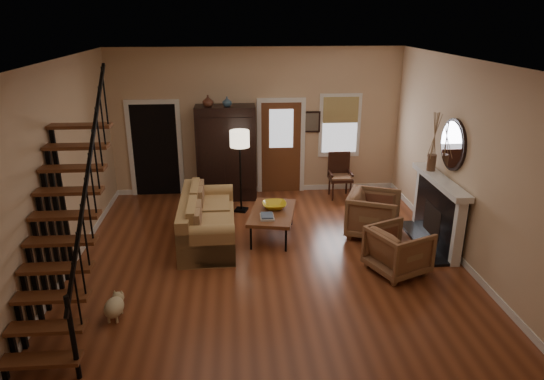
{
  "coord_description": "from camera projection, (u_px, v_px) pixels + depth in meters",
  "views": [
    {
      "loc": [
        -0.51,
        -7.28,
        3.96
      ],
      "look_at": [
        0.1,
        0.4,
        1.15
      ],
      "focal_mm": 32.0,
      "sensor_mm": 36.0,
      "label": 1
    }
  ],
  "objects": [
    {
      "name": "room",
      "position": [
        240.0,
        149.0,
        9.31
      ],
      "size": [
        7.0,
        7.33,
        3.3
      ],
      "color": "brown",
      "rests_on": "ground"
    },
    {
      "name": "staircase",
      "position": [
        60.0,
        208.0,
        6.24
      ],
      "size": [
        0.94,
        2.8,
        3.2
      ],
      "primitive_type": null,
      "color": "brown",
      "rests_on": "ground"
    },
    {
      "name": "fireplace",
      "position": [
        440.0,
        205.0,
        8.65
      ],
      "size": [
        0.33,
        1.95,
        2.3
      ],
      "color": "black",
      "rests_on": "ground"
    },
    {
      "name": "armoire",
      "position": [
        226.0,
        153.0,
        10.75
      ],
      "size": [
        1.3,
        0.6,
        2.1
      ],
      "primitive_type": null,
      "color": "black",
      "rests_on": "ground"
    },
    {
      "name": "vase_a",
      "position": [
        208.0,
        101.0,
        10.22
      ],
      "size": [
        0.24,
        0.24,
        0.25
      ],
      "primitive_type": "imported",
      "color": "#4C2619",
      "rests_on": "armoire"
    },
    {
      "name": "vase_b",
      "position": [
        227.0,
        102.0,
        10.26
      ],
      "size": [
        0.2,
        0.2,
        0.21
      ],
      "primitive_type": "imported",
      "color": "#334C60",
      "rests_on": "armoire"
    },
    {
      "name": "sofa",
      "position": [
        208.0,
        219.0,
        8.88
      ],
      "size": [
        0.99,
        2.23,
        0.83
      ],
      "primitive_type": null,
      "rotation": [
        0.0,
        0.0,
        0.01
      ],
      "color": "#A9814D",
      "rests_on": "ground"
    },
    {
      "name": "coffee_table",
      "position": [
        272.0,
        224.0,
        9.06
      ],
      "size": [
        1.03,
        1.46,
        0.51
      ],
      "primitive_type": null,
      "rotation": [
        0.0,
        0.0,
        -0.2
      ],
      "color": "brown",
      "rests_on": "ground"
    },
    {
      "name": "bowl",
      "position": [
        274.0,
        205.0,
        9.1
      ],
      "size": [
        0.46,
        0.46,
        0.11
      ],
      "primitive_type": "imported",
      "color": "gold",
      "rests_on": "coffee_table"
    },
    {
      "name": "books",
      "position": [
        267.0,
        216.0,
        8.68
      ],
      "size": [
        0.24,
        0.33,
        0.06
      ],
      "primitive_type": null,
      "color": "beige",
      "rests_on": "coffee_table"
    },
    {
      "name": "armchair_left",
      "position": [
        398.0,
        250.0,
        7.78
      ],
      "size": [
        1.1,
        1.09,
        0.77
      ],
      "primitive_type": "imported",
      "rotation": [
        0.0,
        0.0,
        1.98
      ],
      "color": "brown",
      "rests_on": "ground"
    },
    {
      "name": "armchair_right",
      "position": [
        373.0,
        214.0,
        9.07
      ],
      "size": [
        1.22,
        1.2,
        0.85
      ],
      "primitive_type": "imported",
      "rotation": [
        0.0,
        0.0,
        1.16
      ],
      "color": "brown",
      "rests_on": "ground"
    },
    {
      "name": "floor_lamp",
      "position": [
        240.0,
        172.0,
        10.04
      ],
      "size": [
        0.51,
        0.51,
        1.74
      ],
      "primitive_type": null,
      "rotation": [
        0.0,
        0.0,
        -0.34
      ],
      "color": "black",
      "rests_on": "ground"
    },
    {
      "name": "side_chair",
      "position": [
        340.0,
        176.0,
        10.93
      ],
      "size": [
        0.54,
        0.54,
        1.02
      ],
      "primitive_type": null,
      "color": "black",
      "rests_on": "ground"
    },
    {
      "name": "dog",
      "position": [
        114.0,
        309.0,
        6.63
      ],
      "size": [
        0.29,
        0.45,
        0.31
      ],
      "primitive_type": null,
      "rotation": [
        0.0,
        0.0,
        -0.08
      ],
      "color": "beige",
      "rests_on": "ground"
    }
  ]
}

